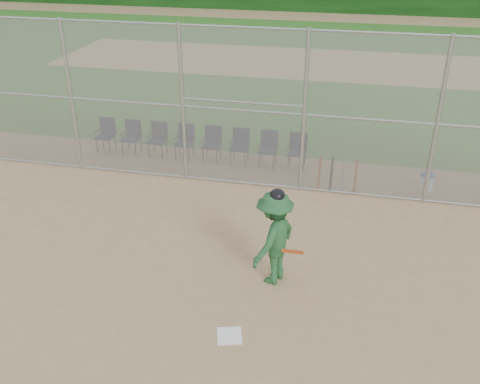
% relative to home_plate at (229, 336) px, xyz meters
% --- Properties ---
extents(ground, '(100.00, 100.00, 0.00)m').
position_rel_home_plate_xyz_m(ground, '(-0.49, 0.52, -0.01)').
color(ground, tan).
rests_on(ground, ground).
extents(grass_strip, '(100.00, 100.00, 0.00)m').
position_rel_home_plate_xyz_m(grass_strip, '(-0.49, 18.52, -0.00)').
color(grass_strip, '#275C1B').
rests_on(grass_strip, ground).
extents(dirt_patch_far, '(24.00, 24.00, 0.00)m').
position_rel_home_plate_xyz_m(dirt_patch_far, '(-0.49, 18.52, -0.00)').
color(dirt_patch_far, tan).
rests_on(dirt_patch_far, ground).
extents(backstop_fence, '(16.09, 0.09, 4.00)m').
position_rel_home_plate_xyz_m(backstop_fence, '(-0.49, 5.52, 2.06)').
color(backstop_fence, gray).
rests_on(backstop_fence, ground).
extents(home_plate, '(0.51, 0.51, 0.02)m').
position_rel_home_plate_xyz_m(home_plate, '(0.00, 0.00, 0.00)').
color(home_plate, silver).
rests_on(home_plate, ground).
extents(batter_at_plate, '(1.12, 1.45, 1.95)m').
position_rel_home_plate_xyz_m(batter_at_plate, '(0.45, 1.69, 0.93)').
color(batter_at_plate, '#20522A').
rests_on(batter_at_plate, ground).
extents(water_cooler, '(0.34, 0.34, 0.43)m').
position_rel_home_plate_xyz_m(water_cooler, '(3.63, 6.25, 0.21)').
color(water_cooler, white).
rests_on(water_cooler, ground).
extents(spare_bats, '(0.96, 0.30, 0.85)m').
position_rel_home_plate_xyz_m(spare_bats, '(1.41, 5.76, 0.41)').
color(spare_bats, '#D84C14').
rests_on(spare_bats, ground).
extents(chair_0, '(0.54, 0.52, 0.96)m').
position_rel_home_plate_xyz_m(chair_0, '(-5.34, 6.81, 0.47)').
color(chair_0, black).
rests_on(chair_0, ground).
extents(chair_1, '(0.54, 0.52, 0.96)m').
position_rel_home_plate_xyz_m(chair_1, '(-4.54, 6.81, 0.47)').
color(chair_1, black).
rests_on(chair_1, ground).
extents(chair_2, '(0.54, 0.52, 0.96)m').
position_rel_home_plate_xyz_m(chair_2, '(-3.74, 6.81, 0.47)').
color(chair_2, black).
rests_on(chair_2, ground).
extents(chair_3, '(0.54, 0.52, 0.96)m').
position_rel_home_plate_xyz_m(chair_3, '(-2.94, 6.81, 0.47)').
color(chair_3, black).
rests_on(chair_3, ground).
extents(chair_4, '(0.54, 0.52, 0.96)m').
position_rel_home_plate_xyz_m(chair_4, '(-2.14, 6.81, 0.47)').
color(chair_4, black).
rests_on(chair_4, ground).
extents(chair_5, '(0.54, 0.52, 0.96)m').
position_rel_home_plate_xyz_m(chair_5, '(-1.34, 6.81, 0.47)').
color(chair_5, black).
rests_on(chair_5, ground).
extents(chair_6, '(0.54, 0.52, 0.96)m').
position_rel_home_plate_xyz_m(chair_6, '(-0.54, 6.81, 0.47)').
color(chair_6, black).
rests_on(chair_6, ground).
extents(chair_7, '(0.54, 0.52, 0.96)m').
position_rel_home_plate_xyz_m(chair_7, '(0.27, 6.81, 0.47)').
color(chair_7, black).
rests_on(chair_7, ground).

